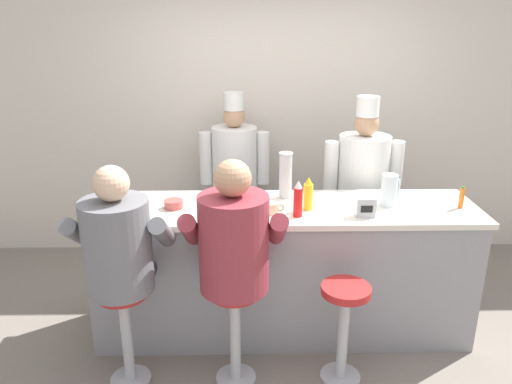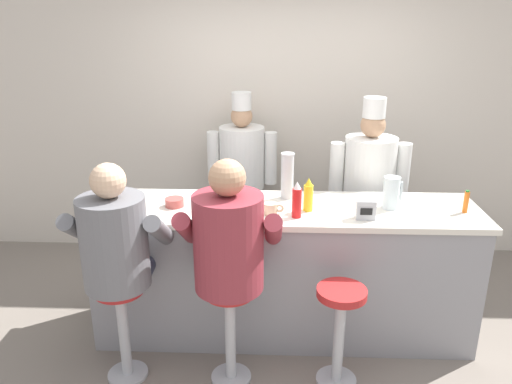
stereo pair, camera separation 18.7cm
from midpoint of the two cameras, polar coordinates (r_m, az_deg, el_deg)
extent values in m
plane|color=slate|center=(3.67, 1.81, -18.21)|extent=(20.00, 20.00, 0.00)
cube|color=beige|center=(4.78, 0.96, 8.71)|extent=(10.00, 0.06, 2.70)
cube|color=gray|center=(3.70, 1.63, -9.11)|extent=(2.65, 0.66, 0.95)
cube|color=silver|center=(3.49, 1.71, -1.97)|extent=(2.71, 0.69, 0.04)
cylinder|color=red|center=(3.28, 3.19, -1.19)|extent=(0.06, 0.06, 0.20)
cone|color=white|center=(3.24, 3.23, 0.87)|extent=(0.05, 0.05, 0.05)
cylinder|color=yellow|center=(3.41, 4.42, -0.58)|extent=(0.07, 0.07, 0.18)
cone|color=yellow|center=(3.37, 4.47, 1.28)|extent=(0.05, 0.05, 0.05)
cylinder|color=orange|center=(3.67, 21.10, -0.65)|extent=(0.03, 0.03, 0.15)
cylinder|color=#287F2D|center=(3.65, 21.25, 0.51)|extent=(0.02, 0.02, 0.01)
cylinder|color=silver|center=(3.56, 13.51, 0.20)|extent=(0.11, 0.11, 0.22)
cube|color=silver|center=(3.58, 14.56, 0.37)|extent=(0.01, 0.01, 0.13)
cylinder|color=white|center=(3.33, -6.29, -2.61)|extent=(0.22, 0.22, 0.02)
ellipsoid|color=#E0BC60|center=(3.33, -6.30, -2.25)|extent=(0.10, 0.08, 0.03)
cylinder|color=#B24C47|center=(3.51, -10.92, -1.38)|extent=(0.13, 0.13, 0.06)
cylinder|color=beige|center=(3.34, 0.12, -1.89)|extent=(0.09, 0.09, 0.08)
torus|color=beige|center=(3.34, 1.19, -1.82)|extent=(0.06, 0.02, 0.06)
cylinder|color=white|center=(3.55, -3.20, -0.58)|extent=(0.09, 0.09, 0.08)
torus|color=white|center=(3.54, -2.24, -0.51)|extent=(0.06, 0.02, 0.06)
cylinder|color=#B7BABF|center=(3.60, 1.91, 1.82)|extent=(0.09, 0.09, 0.33)
cylinder|color=silver|center=(3.55, 1.94, 4.42)|extent=(0.10, 0.10, 0.01)
cube|color=silver|center=(3.35, 10.86, -1.73)|extent=(0.13, 0.07, 0.13)
cube|color=black|center=(3.32, 10.99, -1.97)|extent=(0.08, 0.01, 0.05)
cylinder|color=#B2B5BA|center=(3.59, -15.65, -19.88)|extent=(0.26, 0.26, 0.02)
cylinder|color=#B2B5BA|center=(3.39, -16.17, -15.54)|extent=(0.07, 0.07, 0.64)
cylinder|color=red|center=(3.23, -16.70, -10.93)|extent=(0.31, 0.31, 0.05)
cylinder|color=#33384C|center=(3.40, -17.54, -8.57)|extent=(0.15, 0.40, 0.15)
cylinder|color=#33384C|center=(3.35, -14.21, -8.68)|extent=(0.15, 0.40, 0.15)
cylinder|color=slate|center=(3.09, -17.26, -5.94)|extent=(0.40, 0.40, 0.57)
cylinder|color=slate|center=(3.25, -21.08, -4.51)|extent=(0.10, 0.43, 0.35)
cylinder|color=slate|center=(3.11, -12.25, -4.66)|extent=(0.10, 0.43, 0.35)
sphere|color=#DBB28E|center=(2.95, -18.01, 0.92)|extent=(0.21, 0.21, 0.21)
cylinder|color=#B2B5BA|center=(3.49, -3.95, -20.41)|extent=(0.26, 0.26, 0.02)
cylinder|color=#B2B5BA|center=(3.29, -4.09, -15.99)|extent=(0.07, 0.07, 0.64)
cylinder|color=red|center=(3.11, -4.23, -11.26)|extent=(0.31, 0.31, 0.05)
cylinder|color=#33384C|center=(3.28, -5.90, -8.76)|extent=(0.16, 0.42, 0.16)
cylinder|color=#33384C|center=(3.27, -2.20, -8.77)|extent=(0.16, 0.42, 0.16)
cylinder|color=maroon|center=(2.96, -4.38, -5.90)|extent=(0.42, 0.42, 0.59)
cylinder|color=maroon|center=(3.08, -9.19, -4.43)|extent=(0.11, 0.45, 0.36)
cylinder|color=maroon|center=(3.05, 0.69, -4.42)|extent=(0.11, 0.45, 0.36)
sphere|color=tan|center=(2.81, -4.59, 1.57)|extent=(0.22, 0.22, 0.22)
cylinder|color=#B2B5BA|center=(3.52, 8.00, -20.15)|extent=(0.26, 0.26, 0.02)
cylinder|color=#B2B5BA|center=(3.32, 8.28, -15.75)|extent=(0.07, 0.07, 0.64)
cylinder|color=red|center=(3.15, 8.56, -11.05)|extent=(0.31, 0.31, 0.05)
cube|color=#232328|center=(4.75, -3.48, -3.71)|extent=(0.31, 0.17, 0.75)
cube|color=white|center=(4.65, -3.54, -2.24)|extent=(0.28, 0.02, 0.45)
cylinder|color=white|center=(4.54, -3.65, 3.92)|extent=(0.41, 0.41, 0.56)
sphere|color=tan|center=(4.45, -3.76, 8.60)|extent=(0.19, 0.19, 0.19)
cylinder|color=white|center=(4.43, -3.79, 10.32)|extent=(0.17, 0.17, 0.15)
cylinder|color=white|center=(4.56, -6.92, 3.85)|extent=(0.11, 0.11, 0.48)
cylinder|color=white|center=(4.53, -0.36, 3.90)|extent=(0.11, 0.11, 0.48)
cube|color=#232328|center=(4.40, 10.35, -5.89)|extent=(0.32, 0.18, 0.76)
cube|color=white|center=(4.30, 10.59, -4.32)|extent=(0.29, 0.02, 0.46)
cylinder|color=white|center=(4.16, 10.90, 2.46)|extent=(0.41, 0.41, 0.57)
sphere|color=tan|center=(4.07, 11.25, 7.66)|extent=(0.20, 0.20, 0.20)
cylinder|color=white|center=(4.04, 11.37, 9.57)|extent=(0.18, 0.18, 0.16)
cylinder|color=white|center=(4.12, 7.28, 2.43)|extent=(0.12, 0.12, 0.49)
cylinder|color=white|center=(4.23, 14.42, 2.41)|extent=(0.12, 0.12, 0.49)
camera|label=1|loc=(0.09, -91.57, -0.56)|focal=35.00mm
camera|label=2|loc=(0.09, 88.43, 0.56)|focal=35.00mm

